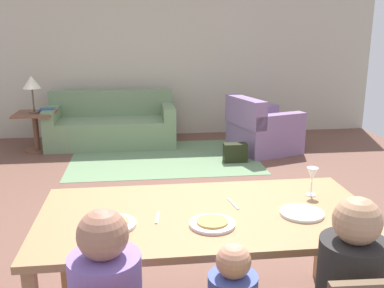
% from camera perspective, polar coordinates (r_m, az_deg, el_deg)
% --- Properties ---
extents(ground_plane, '(7.16, 6.21, 0.02)m').
position_cam_1_polar(ground_plane, '(4.71, -0.70, -7.68)').
color(ground_plane, brown).
extents(back_wall, '(7.16, 0.10, 2.70)m').
position_cam_1_polar(back_wall, '(7.50, -3.42, 11.50)').
color(back_wall, '#BAB19C').
rests_on(back_wall, ground_plane).
extents(dining_table, '(1.94, 0.99, 0.76)m').
position_cam_1_polar(dining_table, '(2.61, 1.97, -10.14)').
color(dining_table, '#A9754B').
rests_on(dining_table, ground_plane).
extents(plate_near_man, '(0.25, 0.25, 0.02)m').
position_cam_1_polar(plate_near_man, '(2.45, -10.20, -10.24)').
color(plate_near_man, silver).
rests_on(plate_near_man, dining_table).
extents(pizza_near_man, '(0.17, 0.17, 0.01)m').
position_cam_1_polar(pizza_near_man, '(2.45, -10.22, -9.92)').
color(pizza_near_man, tan).
rests_on(pizza_near_man, plate_near_man).
extents(plate_near_child, '(0.25, 0.25, 0.02)m').
position_cam_1_polar(plate_near_child, '(2.42, 2.65, -10.34)').
color(plate_near_child, silver).
rests_on(plate_near_child, dining_table).
extents(pizza_near_child, '(0.17, 0.17, 0.01)m').
position_cam_1_polar(pizza_near_child, '(2.41, 2.65, -10.02)').
color(pizza_near_child, gold).
rests_on(pizza_near_child, plate_near_child).
extents(plate_near_woman, '(0.25, 0.25, 0.02)m').
position_cam_1_polar(plate_near_woman, '(2.63, 14.06, -8.70)').
color(plate_near_woman, silver).
rests_on(plate_near_woman, dining_table).
extents(wine_glass, '(0.07, 0.07, 0.19)m').
position_cam_1_polar(wine_glass, '(2.88, 15.33, -3.99)').
color(wine_glass, silver).
rests_on(wine_glass, dining_table).
extents(fork, '(0.04, 0.15, 0.01)m').
position_cam_1_polar(fork, '(2.51, -4.51, -9.53)').
color(fork, silver).
rests_on(fork, dining_table).
extents(knife, '(0.04, 0.17, 0.01)m').
position_cam_1_polar(knife, '(2.71, 5.34, -7.71)').
color(knife, silver).
rests_on(knife, dining_table).
extents(area_rug, '(2.60, 1.80, 0.01)m').
position_cam_1_polar(area_rug, '(6.25, -3.65, -1.78)').
color(area_rug, '#64845C').
rests_on(area_rug, ground_plane).
extents(couch, '(1.95, 0.86, 0.82)m').
position_cam_1_polar(couch, '(7.01, -10.36, 2.37)').
color(couch, gray).
rests_on(couch, ground_plane).
extents(armchair, '(1.07, 1.07, 0.82)m').
position_cam_1_polar(armchair, '(6.58, 9.00, 1.77)').
color(armchair, gray).
rests_on(armchair, ground_plane).
extents(side_table, '(0.56, 0.56, 0.58)m').
position_cam_1_polar(side_table, '(6.90, -19.63, 2.18)').
color(side_table, brown).
rests_on(side_table, ground_plane).
extents(table_lamp, '(0.26, 0.26, 0.54)m').
position_cam_1_polar(table_lamp, '(6.80, -20.10, 7.37)').
color(table_lamp, brown).
rests_on(table_lamp, side_table).
extents(book_lower, '(0.22, 0.16, 0.03)m').
position_cam_1_polar(book_lower, '(6.83, -18.03, 4.06)').
color(book_lower, '#A13A23').
rests_on(book_lower, side_table).
extents(book_upper, '(0.22, 0.16, 0.03)m').
position_cam_1_polar(book_upper, '(6.85, -18.27, 4.30)').
color(book_upper, '#2B527B').
rests_on(book_upper, book_lower).
extents(handbag, '(0.32, 0.16, 0.26)m').
position_cam_1_polar(handbag, '(6.05, 5.63, -1.13)').
color(handbag, black).
rests_on(handbag, ground_plane).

